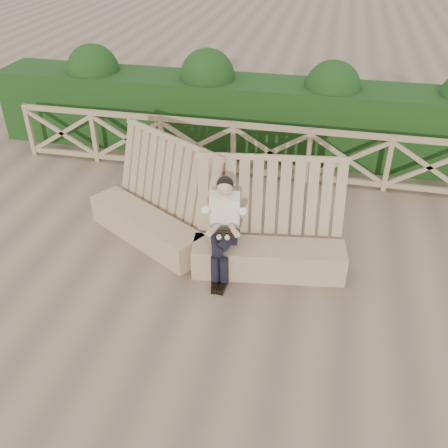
# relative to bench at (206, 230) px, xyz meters

# --- Properties ---
(ground) EXTENTS (60.00, 60.00, 0.00)m
(ground) POSITION_rel_bench_xyz_m (0.59, -0.91, -0.40)
(ground) COLOR brown
(ground) RESTS_ON ground
(bench) EXTENTS (4.16, 1.78, 1.60)m
(bench) POSITION_rel_bench_xyz_m (0.00, 0.00, 0.00)
(bench) COLOR #8A744F
(bench) RESTS_ON ground
(woman) EXTENTS (0.45, 0.91, 1.46)m
(woman) POSITION_rel_bench_xyz_m (0.35, -0.34, 0.38)
(woman) COLOR black
(woman) RESTS_ON ground
(guardrail) EXTENTS (10.10, 0.09, 1.10)m
(guardrail) POSITION_rel_bench_xyz_m (0.59, 2.59, 0.15)
(guardrail) COLOR #9A7A5A
(guardrail) RESTS_ON ground
(hedge) EXTENTS (12.00, 1.20, 1.50)m
(hedge) POSITION_rel_bench_xyz_m (0.59, 3.79, 0.35)
(hedge) COLOR black
(hedge) RESTS_ON ground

